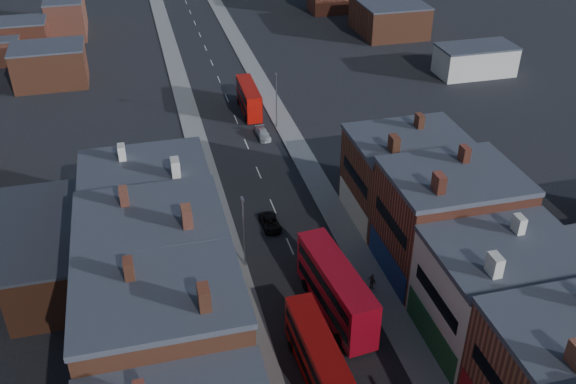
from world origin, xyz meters
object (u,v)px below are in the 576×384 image
bus_0 (317,355)px  bus_2 (249,98)px  car_3 (263,134)px  ped_3 (372,282)px  bus_1 (336,288)px  car_2 (270,223)px

bus_0 → bus_2: size_ratio=1.07×
car_3 → ped_3: bearing=-86.6°
bus_0 → ped_3: bus_0 is taller
bus_1 → ped_3: size_ratio=7.11×
car_3 → bus_0: bearing=-98.7°
bus_1 → bus_2: size_ratio=1.26×
bus_0 → car_3: bearing=81.2°
car_3 → ped_3: ped_3 is taller
ped_3 → car_2: bearing=5.6°
car_2 → car_3: (3.82, 21.27, 0.01)m
bus_1 → ped_3: bearing=19.0°
bus_2 → ped_3: bus_2 is taller
bus_2 → car_2: bearing=-95.8°
bus_2 → bus_0: bearing=-94.2°
bus_2 → car_2: 30.34m
car_3 → ped_3: size_ratio=2.26×
bus_2 → car_3: bearing=-87.8°
bus_0 → bus_2: 52.07m
ped_3 → car_3: bearing=-18.2°
bus_1 → car_3: 36.13m
bus_0 → car_3: (4.91, 43.05, -1.84)m
bus_2 → car_2: bus_2 is taller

